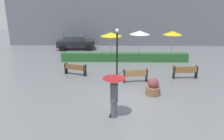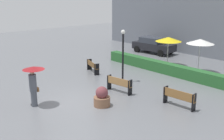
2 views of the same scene
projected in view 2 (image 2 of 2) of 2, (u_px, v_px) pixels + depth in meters
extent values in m
plane|color=slate|center=(72.00, 102.00, 14.95)|extent=(60.00, 60.00, 0.00)
cube|color=#9E7242|center=(120.00, 84.00, 16.44)|extent=(1.75, 0.49, 0.04)
cube|color=#9E7242|center=(118.00, 81.00, 16.27)|extent=(1.72, 0.29, 0.42)
cube|color=black|center=(109.00, 82.00, 16.93)|extent=(0.11, 0.35, 0.92)
cube|color=black|center=(130.00, 88.00, 15.93)|extent=(0.11, 0.35, 0.92)
cube|color=brown|center=(93.00, 66.00, 20.57)|extent=(1.74, 0.80, 0.04)
cube|color=brown|center=(91.00, 64.00, 20.45)|extent=(1.67, 0.58, 0.38)
cube|color=black|center=(89.00, 64.00, 21.28)|extent=(0.17, 0.38, 0.85)
cube|color=black|center=(97.00, 69.00, 19.85)|extent=(0.17, 0.38, 0.85)
cube|color=olive|center=(179.00, 98.00, 14.30)|extent=(1.81, 0.39, 0.04)
cube|color=olive|center=(178.00, 95.00, 14.14)|extent=(1.80, 0.18, 0.44)
cube|color=black|center=(166.00, 94.00, 14.85)|extent=(0.09, 0.36, 0.93)
cube|color=black|center=(194.00, 103.00, 13.73)|extent=(0.09, 0.36, 0.93)
cylinder|color=#4C515B|center=(34.00, 99.00, 14.39)|extent=(0.32, 0.32, 0.84)
cube|color=black|center=(34.00, 105.00, 14.54)|extent=(0.34, 0.28, 0.08)
cylinder|color=#4C515B|center=(33.00, 83.00, 14.15)|extent=(0.38, 0.38, 0.91)
sphere|color=tan|center=(32.00, 72.00, 14.00)|extent=(0.21, 0.21, 0.21)
cube|color=brown|center=(37.00, 89.00, 14.40)|extent=(0.29, 0.12, 0.22)
cylinder|color=black|center=(34.00, 76.00, 14.12)|extent=(0.02, 0.02, 0.90)
cone|color=maroon|center=(33.00, 68.00, 14.00)|extent=(1.13, 1.13, 0.16)
cylinder|color=brown|center=(102.00, 101.00, 14.47)|extent=(0.88, 0.88, 0.50)
sphere|color=brown|center=(102.00, 93.00, 14.34)|extent=(0.66, 0.66, 0.66)
cylinder|color=black|center=(123.00, 58.00, 18.00)|extent=(0.12, 0.12, 3.26)
sphere|color=white|center=(123.00, 32.00, 17.52)|extent=(0.28, 0.28, 0.28)
cylinder|color=silver|center=(168.00, 53.00, 22.11)|extent=(0.06, 0.06, 2.23)
cone|color=yellow|center=(168.00, 39.00, 21.81)|extent=(2.07, 2.07, 0.35)
cylinder|color=silver|center=(199.00, 58.00, 20.12)|extent=(0.06, 0.06, 2.40)
cone|color=white|center=(200.00, 41.00, 19.80)|extent=(1.98, 1.98, 0.35)
cube|color=#28602D|center=(166.00, 68.00, 20.27)|extent=(11.66, 0.70, 0.80)
cube|color=black|center=(154.00, 46.00, 27.18)|extent=(4.33, 2.08, 0.70)
cube|color=#333842|center=(152.00, 40.00, 27.15)|extent=(2.32, 1.78, 0.55)
cylinder|color=black|center=(171.00, 51.00, 26.93)|extent=(0.66, 0.27, 0.64)
cylinder|color=black|center=(161.00, 53.00, 25.72)|extent=(0.66, 0.27, 0.64)
cylinder|color=black|center=(147.00, 47.00, 28.84)|extent=(0.66, 0.27, 0.64)
cylinder|color=black|center=(137.00, 49.00, 27.62)|extent=(0.66, 0.27, 0.64)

